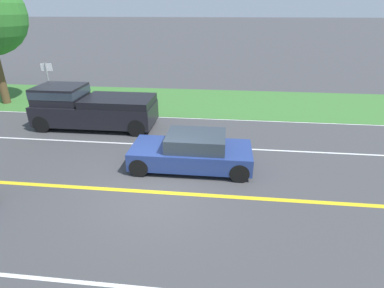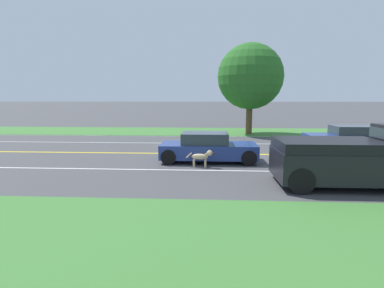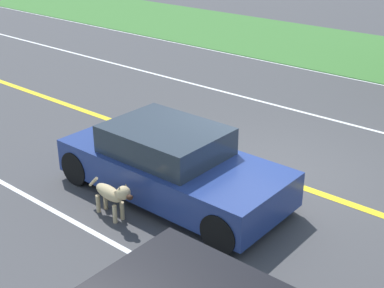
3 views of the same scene
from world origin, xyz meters
TOP-DOWN VIEW (x-y plane):
  - ground_plane at (0.00, 0.00)m, footprint 400.00×400.00m
  - centre_divider_line at (0.00, 0.00)m, footprint 0.18×160.00m
  - lane_dash_same_dir at (3.50, 0.00)m, footprint 0.10×160.00m
  - lane_dash_oncoming at (-3.50, 0.00)m, footprint 0.10×160.00m
  - ego_car at (1.76, -0.87)m, footprint 1.85×4.23m
  - dog at (2.97, -1.08)m, footprint 0.31×1.20m

SIDE VIEW (x-z plane):
  - ground_plane at x=0.00m, z-range 0.00..0.00m
  - centre_divider_line at x=0.00m, z-range 0.00..0.01m
  - lane_dash_same_dir at x=3.50m, z-range 0.00..0.01m
  - lane_dash_oncoming at x=-3.50m, z-range 0.00..0.01m
  - dog at x=2.97m, z-range 0.08..0.82m
  - ego_car at x=1.76m, z-range -0.04..1.26m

